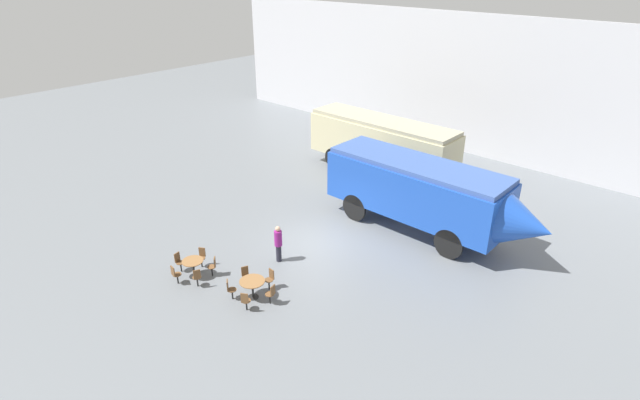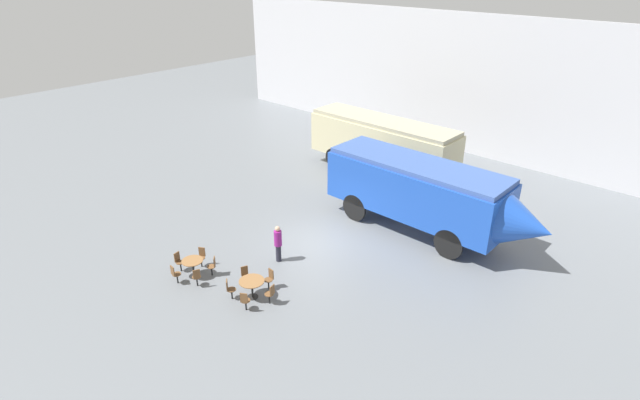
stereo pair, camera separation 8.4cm
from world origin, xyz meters
name	(u,v)px [view 2 (the right image)]	position (x,y,z in m)	size (l,w,h in m)	color
ground_plane	(317,242)	(0.00, 0.00, 0.00)	(80.00, 80.00, 0.00)	slate
backdrop_wall	(483,88)	(0.00, 15.71, 4.50)	(44.00, 0.15, 9.00)	silver
passenger_coach_vintage	(382,141)	(-2.64, 8.63, 2.12)	(9.38, 2.46, 3.46)	beige
streamlined_locomotive	(429,193)	(3.25, 4.19, 2.15)	(10.78, 2.74, 3.48)	blue
cafe_table_near	(252,284)	(0.96, -4.81, 0.64)	(1.00, 1.00, 0.78)	black
cafe_table_mid	(193,264)	(-1.95, -5.52, 0.62)	(0.89, 0.89, 0.78)	black
cafe_chair_0	(229,288)	(0.40, -5.47, 0.51)	(0.40, 0.41, 0.87)	black
cafe_chair_1	(245,300)	(1.42, -5.55, 0.51)	(0.39, 0.40, 0.87)	black
cafe_chair_2	(271,293)	(1.81, -4.61, 0.51)	(0.38, 0.36, 0.87)	black
cafe_chair_3	(270,278)	(1.03, -3.94, 0.51)	(0.36, 0.36, 0.87)	black
cafe_chair_4	(245,275)	(0.16, -4.48, 0.51)	(0.40, 0.38, 0.87)	black
cafe_chair_5	(175,273)	(-2.04, -6.33, 0.51)	(0.36, 0.37, 0.87)	black
cafe_chair_6	(197,276)	(-1.21, -5.86, 0.51)	(0.40, 0.38, 0.87)	black
cafe_chair_7	(213,265)	(-1.39, -4.92, 0.51)	(0.40, 0.40, 0.87)	black
cafe_chair_8	(201,256)	(-2.35, -4.81, 0.51)	(0.39, 0.40, 0.87)	black
cafe_chair_9	(179,260)	(-2.75, -5.68, 0.51)	(0.38, 0.36, 0.87)	black
visitor_person	(278,242)	(-0.19, -2.31, 0.94)	(0.34, 0.34, 1.73)	#262633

